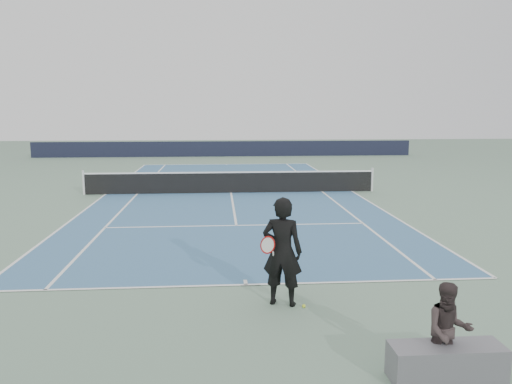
{
  "coord_description": "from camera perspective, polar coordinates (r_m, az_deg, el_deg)",
  "views": [
    {
      "loc": [
        -0.55,
        -21.91,
        3.65
      ],
      "look_at": [
        0.62,
        -6.48,
        1.1
      ],
      "focal_mm": 35.0,
      "sensor_mm": 36.0,
      "label": 1
    }
  ],
  "objects": [
    {
      "name": "ground",
      "position": [
        22.22,
        -2.87,
        -0.11
      ],
      "size": [
        80.0,
        80.0,
        0.0
      ],
      "primitive_type": "plane",
      "color": "slate"
    },
    {
      "name": "court_surface",
      "position": [
        22.22,
        -2.87,
        -0.1
      ],
      "size": [
        10.97,
        23.77,
        0.01
      ],
      "primitive_type": "cube",
      "color": "#3C678E",
      "rests_on": "ground"
    },
    {
      "name": "tennis_net",
      "position": [
        22.14,
        -2.88,
        1.17
      ],
      "size": [
        12.9,
        0.1,
        1.07
      ],
      "color": "silver",
      "rests_on": "ground"
    },
    {
      "name": "windscreen_far",
      "position": [
        39.91,
        -3.56,
        4.95
      ],
      "size": [
        30.0,
        0.25,
        1.2
      ],
      "primitive_type": "cube",
      "color": "black",
      "rests_on": "ground"
    },
    {
      "name": "tennis_player",
      "position": [
        9.4,
        3.02,
        -6.8
      ],
      "size": [
        0.92,
        0.78,
        2.07
      ],
      "color": "black",
      "rests_on": "ground"
    },
    {
      "name": "tennis_ball",
      "position": [
        9.59,
        5.49,
        -12.84
      ],
      "size": [
        0.07,
        0.07,
        0.07
      ],
      "primitive_type": "sphere",
      "color": "#D1E72F",
      "rests_on": "ground"
    },
    {
      "name": "spectator_bench",
      "position": [
        7.53,
        21.03,
        -16.06
      ],
      "size": [
        1.61,
        0.76,
        1.37
      ],
      "color": "slate",
      "rests_on": "ground"
    }
  ]
}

